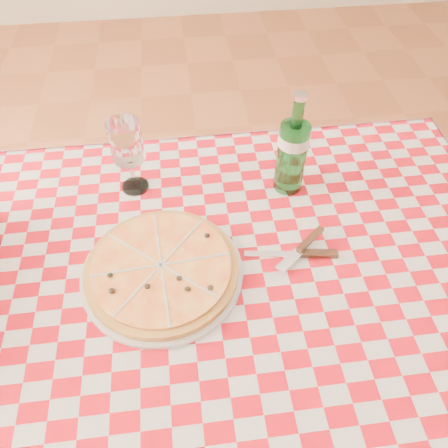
{
  "coord_description": "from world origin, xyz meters",
  "views": [
    {
      "loc": [
        -0.1,
        -0.55,
        1.53
      ],
      "look_at": [
        -0.02,
        0.06,
        0.82
      ],
      "focal_mm": 35.0,
      "sensor_mm": 36.0,
      "label": 1
    }
  ],
  "objects_px": {
    "water_bottle": "(293,144)",
    "dining_table": "(236,287)",
    "wine_glass": "(129,157)",
    "pizza_plate": "(162,269)"
  },
  "relations": [
    {
      "from": "pizza_plate",
      "to": "wine_glass",
      "type": "height_order",
      "value": "wine_glass"
    },
    {
      "from": "pizza_plate",
      "to": "wine_glass",
      "type": "relative_size",
      "value": 1.76
    },
    {
      "from": "wine_glass",
      "to": "water_bottle",
      "type": "bearing_deg",
      "value": -6.39
    },
    {
      "from": "dining_table",
      "to": "wine_glass",
      "type": "xyz_separation_m",
      "value": [
        -0.22,
        0.26,
        0.2
      ]
    },
    {
      "from": "water_bottle",
      "to": "dining_table",
      "type": "bearing_deg",
      "value": -126.23
    },
    {
      "from": "wine_glass",
      "to": "dining_table",
      "type": "bearing_deg",
      "value": -50.11
    },
    {
      "from": "pizza_plate",
      "to": "wine_glass",
      "type": "bearing_deg",
      "value": 102.15
    },
    {
      "from": "dining_table",
      "to": "water_bottle",
      "type": "relative_size",
      "value": 4.53
    },
    {
      "from": "water_bottle",
      "to": "wine_glass",
      "type": "xyz_separation_m",
      "value": [
        -0.38,
        0.04,
        -0.04
      ]
    },
    {
      "from": "dining_table",
      "to": "wine_glass",
      "type": "height_order",
      "value": "wine_glass"
    }
  ]
}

